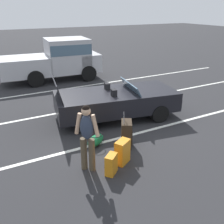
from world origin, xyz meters
TOP-DOWN VIEW (x-y plane):
  - ground_plane at (0.00, 0.00)m, footprint 80.00×80.00m
  - lot_line_near at (0.00, -1.39)m, footprint 18.00×0.12m
  - lot_line_mid at (0.00, 1.31)m, footprint 18.00×0.12m
  - lot_line_far at (0.00, 4.01)m, footprint 18.00×0.12m
  - convertible_car at (0.20, -0.03)m, footprint 4.38×2.45m
  - suitcase_large_black at (-0.69, -1.86)m, footprint 0.48×0.56m
  - suitcase_medium_bright at (-1.21, -2.52)m, footprint 0.47×0.41m
  - suitcase_small_carryon at (-1.66, -2.78)m, footprint 0.39×0.37m
  - duffel_bag at (-1.44, -1.42)m, footprint 0.70×0.59m
  - traveler_person at (-2.06, -2.37)m, footprint 0.50×0.48m
  - parked_pickup_truck_near at (-0.23, 5.79)m, footprint 5.14×2.38m

SIDE VIEW (x-z plane):
  - ground_plane at x=0.00m, z-range 0.00..0.00m
  - lot_line_near at x=0.00m, z-range 0.00..0.00m
  - lot_line_mid at x=0.00m, z-range 0.00..0.00m
  - lot_line_far at x=0.00m, z-range 0.00..0.00m
  - duffel_bag at x=-1.44m, z-range -0.01..0.33m
  - suitcase_small_carryon at x=-1.66m, z-range 0.00..0.50m
  - suitcase_medium_bright at x=-1.21m, z-range 0.00..0.62m
  - suitcase_large_black at x=-0.69m, z-range -0.12..0.86m
  - convertible_car at x=0.20m, z-range -0.17..1.36m
  - traveler_person at x=-2.06m, z-range 0.10..1.76m
  - parked_pickup_truck_near at x=-0.23m, z-range 0.06..2.16m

